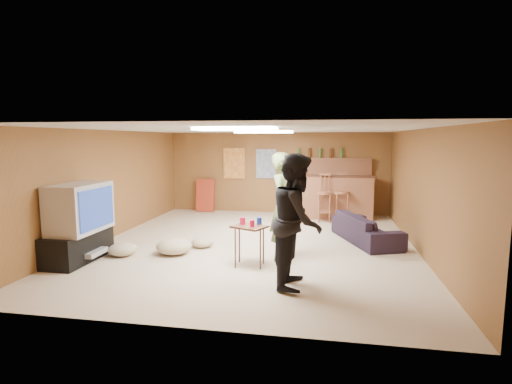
% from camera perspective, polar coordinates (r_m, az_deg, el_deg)
% --- Properties ---
extents(ground, '(7.00, 7.00, 0.00)m').
position_cam_1_polar(ground, '(7.76, -0.26, -7.53)').
color(ground, '#C3AD95').
rests_on(ground, ground).
extents(ceiling, '(6.00, 7.00, 0.02)m').
position_cam_1_polar(ceiling, '(7.49, -0.27, 8.93)').
color(ceiling, silver).
rests_on(ceiling, ground).
extents(wall_back, '(6.00, 0.02, 2.20)m').
position_cam_1_polar(wall_back, '(10.99, 3.02, 2.74)').
color(wall_back, brown).
rests_on(wall_back, ground).
extents(wall_front, '(6.00, 0.02, 2.20)m').
position_cam_1_polar(wall_front, '(4.20, -8.92, -5.19)').
color(wall_front, brown).
rests_on(wall_front, ground).
extents(wall_left, '(0.02, 7.00, 2.20)m').
position_cam_1_polar(wall_left, '(8.60, -20.33, 0.95)').
color(wall_left, brown).
rests_on(wall_left, ground).
extents(wall_right, '(0.02, 7.00, 2.20)m').
position_cam_1_polar(wall_right, '(7.61, 22.56, 0.03)').
color(wall_right, brown).
rests_on(wall_right, ground).
extents(tv_stand, '(0.55, 1.30, 0.50)m').
position_cam_1_polar(tv_stand, '(7.36, -24.05, -7.03)').
color(tv_stand, black).
rests_on(tv_stand, ground).
extents(dvd_box, '(0.35, 0.50, 0.08)m').
position_cam_1_polar(dvd_box, '(7.26, -22.56, -7.95)').
color(dvd_box, '#B2B2B7').
rests_on(dvd_box, tv_stand).
extents(tv_body, '(0.60, 1.10, 0.80)m').
position_cam_1_polar(tv_body, '(7.19, -23.87, -2.06)').
color(tv_body, '#B2B2B7').
rests_on(tv_body, tv_stand).
extents(tv_screen, '(0.02, 0.95, 0.65)m').
position_cam_1_polar(tv_screen, '(7.02, -21.77, -2.16)').
color(tv_screen, navy).
rests_on(tv_screen, tv_body).
extents(bar_counter, '(2.00, 0.60, 1.10)m').
position_cam_1_polar(bar_counter, '(10.42, 10.83, -0.69)').
color(bar_counter, brown).
rests_on(bar_counter, ground).
extents(bar_lip, '(2.10, 0.12, 0.05)m').
position_cam_1_polar(bar_lip, '(10.11, 10.92, 2.20)').
color(bar_lip, '#401F14').
rests_on(bar_lip, bar_counter).
extents(bar_shelf, '(2.00, 0.18, 0.05)m').
position_cam_1_polar(bar_shelf, '(10.78, 10.93, 4.65)').
color(bar_shelf, brown).
rests_on(bar_shelf, bar_backing).
extents(bar_backing, '(2.00, 0.14, 0.60)m').
position_cam_1_polar(bar_backing, '(10.82, 10.89, 3.07)').
color(bar_backing, brown).
rests_on(bar_backing, bar_counter).
extents(poster_left, '(0.60, 0.03, 0.85)m').
position_cam_1_polar(poster_left, '(11.14, -3.15, 4.10)').
color(poster_left, '#BF3F26').
rests_on(poster_left, wall_back).
extents(poster_right, '(0.55, 0.03, 0.80)m').
position_cam_1_polar(poster_right, '(10.97, 1.44, 4.05)').
color(poster_right, '#334C99').
rests_on(poster_right, wall_back).
extents(folding_chair_stack, '(0.50, 0.26, 0.91)m').
position_cam_1_polar(folding_chair_stack, '(11.29, -7.26, -0.50)').
color(folding_chair_stack, '#A9351F').
rests_on(folding_chair_stack, ground).
extents(ceiling_panel_front, '(1.20, 0.60, 0.04)m').
position_cam_1_polar(ceiling_panel_front, '(6.02, -2.87, 8.98)').
color(ceiling_panel_front, white).
rests_on(ceiling_panel_front, ceiling).
extents(ceiling_panel_back, '(1.20, 0.60, 0.04)m').
position_cam_1_polar(ceiling_panel_back, '(8.68, 1.17, 8.55)').
color(ceiling_panel_back, white).
rests_on(ceiling_panel_back, ceiling).
extents(person_olive, '(0.60, 0.75, 1.81)m').
position_cam_1_polar(person_olive, '(6.69, 4.02, -2.06)').
color(person_olive, '#5F6F40').
rests_on(person_olive, ground).
extents(person_black, '(0.74, 0.92, 1.83)m').
position_cam_1_polar(person_black, '(5.49, 5.92, -4.07)').
color(person_black, black).
rests_on(person_black, ground).
extents(sofa, '(1.33, 1.98, 0.54)m').
position_cam_1_polar(sofa, '(8.22, 15.43, -5.02)').
color(sofa, black).
rests_on(sofa, ground).
extents(tray_table, '(0.63, 0.58, 0.66)m').
position_cam_1_polar(tray_table, '(6.43, -0.93, -7.69)').
color(tray_table, '#401F14').
rests_on(tray_table, ground).
extents(cup_red_near, '(0.11, 0.11, 0.11)m').
position_cam_1_polar(cup_red_near, '(6.44, -1.93, -4.15)').
color(cup_red_near, red).
rests_on(cup_red_near, tray_table).
extents(cup_red_far, '(0.09, 0.09, 0.11)m').
position_cam_1_polar(cup_red_far, '(6.27, -0.57, -4.51)').
color(cup_red_far, red).
rests_on(cup_red_far, tray_table).
extents(cup_blue, '(0.10, 0.10, 0.11)m').
position_cam_1_polar(cup_blue, '(6.44, 0.45, -4.14)').
color(cup_blue, navy).
rests_on(cup_blue, tray_table).
extents(bar_stool_left, '(0.53, 0.53, 1.27)m').
position_cam_1_polar(bar_stool_left, '(9.90, 9.78, -0.59)').
color(bar_stool_left, brown).
rests_on(bar_stool_left, ground).
extents(bar_stool_right, '(0.51, 0.51, 1.32)m').
position_cam_1_polar(bar_stool_right, '(10.04, 12.22, -0.41)').
color(bar_stool_right, brown).
rests_on(bar_stool_right, ground).
extents(cushion_near_tv, '(0.79, 0.79, 0.28)m').
position_cam_1_polar(cushion_near_tv, '(7.27, -11.65, -7.59)').
color(cushion_near_tv, tan).
rests_on(cushion_near_tv, ground).
extents(cushion_mid, '(0.48, 0.48, 0.18)m').
position_cam_1_polar(cushion_mid, '(7.64, -7.66, -7.13)').
color(cushion_mid, tan).
rests_on(cushion_mid, ground).
extents(cushion_far, '(0.64, 0.64, 0.22)m').
position_cam_1_polar(cushion_far, '(7.41, -18.52, -7.77)').
color(cushion_far, tan).
rests_on(cushion_far, ground).
extents(bottle_row, '(1.20, 0.08, 0.26)m').
position_cam_1_polar(bottle_row, '(10.76, 9.13, 5.52)').
color(bottle_row, '#3F7233').
rests_on(bottle_row, bar_shelf).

